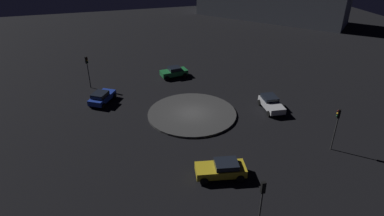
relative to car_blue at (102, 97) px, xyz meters
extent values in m
plane|color=black|center=(-10.01, 5.92, -0.78)|extent=(119.77, 119.77, 0.00)
cylinder|color=#383838|center=(-10.01, 5.92, -0.67)|extent=(10.37, 10.37, 0.24)
cube|color=#1E38A5|center=(-0.05, -0.09, -0.12)|extent=(3.61, 4.30, 0.64)
cube|color=black|center=(0.17, 0.27, 0.46)|extent=(2.36, 2.47, 0.53)
cylinder|color=black|center=(-0.03, -1.77, -0.44)|extent=(0.55, 0.69, 0.68)
cylinder|color=black|center=(-1.57, -0.82, -0.44)|extent=(0.55, 0.69, 0.68)
cylinder|color=black|center=(1.46, 0.64, -0.44)|extent=(0.55, 0.69, 0.68)
cylinder|color=black|center=(-0.08, 1.59, -0.44)|extent=(0.55, 0.69, 0.68)
cube|color=silver|center=(-19.48, 7.43, -0.09)|extent=(2.18, 4.20, 0.69)
cube|color=black|center=(-19.54, 6.68, 0.48)|extent=(1.79, 2.12, 0.45)
cylinder|color=black|center=(-20.28, 8.97, -0.44)|extent=(0.28, 0.71, 0.70)
cylinder|color=black|center=(-18.43, 8.81, -0.44)|extent=(0.28, 0.71, 0.70)
cylinder|color=black|center=(-20.52, 6.05, -0.44)|extent=(0.28, 0.71, 0.70)
cylinder|color=black|center=(-18.68, 5.90, -0.44)|extent=(0.28, 0.71, 0.70)
cube|color=#1E7238|center=(-10.50, -5.58, -0.10)|extent=(4.05, 2.24, 0.70)
cube|color=black|center=(-10.59, -5.60, 0.49)|extent=(1.86, 1.74, 0.48)
cylinder|color=black|center=(-11.76, -6.63, -0.45)|extent=(0.70, 0.31, 0.68)
cylinder|color=black|center=(-11.99, -4.91, -0.45)|extent=(0.70, 0.31, 0.68)
cylinder|color=black|center=(-9.01, -6.26, -0.45)|extent=(0.70, 0.31, 0.68)
cylinder|color=black|center=(-9.25, -4.54, -0.45)|extent=(0.70, 0.31, 0.68)
cube|color=gold|center=(-9.40, 17.21, -0.07)|extent=(4.60, 2.58, 0.71)
cube|color=black|center=(-9.88, 17.29, 0.51)|extent=(2.25, 1.96, 0.46)
cylinder|color=black|center=(-7.70, 17.87, -0.43)|extent=(0.74, 0.34, 0.71)
cylinder|color=black|center=(-8.02, 16.02, -0.43)|extent=(0.74, 0.34, 0.71)
cylinder|color=black|center=(-10.78, 18.40, -0.43)|extent=(0.74, 0.34, 0.71)
cylinder|color=black|center=(-11.10, 16.55, -0.43)|extent=(0.74, 0.34, 0.71)
cylinder|color=#2D2D2D|center=(-9.97, 23.50, 1.00)|extent=(0.12, 0.12, 3.57)
cube|color=black|center=(-9.97, 23.50, 3.23)|extent=(0.30, 0.22, 0.90)
sphere|color=#3F0C0C|center=(-9.97, 23.35, 3.50)|extent=(0.20, 0.20, 0.20)
sphere|color=#4C380F|center=(-9.97, 23.35, 3.23)|extent=(0.20, 0.20, 0.20)
sphere|color=#1EE53F|center=(-9.97, 23.35, 2.96)|extent=(0.20, 0.20, 0.20)
cylinder|color=#2D2D2D|center=(1.36, -5.01, 0.99)|extent=(0.12, 0.12, 3.55)
cube|color=black|center=(1.36, -5.01, 3.22)|extent=(0.37, 0.37, 0.90)
sphere|color=#3F0C0C|center=(1.26, -4.91, 3.49)|extent=(0.20, 0.20, 0.20)
sphere|color=yellow|center=(1.26, -4.91, 3.22)|extent=(0.20, 0.20, 0.20)
sphere|color=#0F3819|center=(1.26, -4.91, 2.95)|extent=(0.20, 0.20, 0.20)
cylinder|color=#2D2D2D|center=(-21.32, 16.36, 1.00)|extent=(0.12, 0.12, 3.57)
cube|color=black|center=(-21.32, 16.36, 3.24)|extent=(0.37, 0.37, 0.90)
sphere|color=#3F0C0C|center=(-21.21, 16.26, 3.51)|extent=(0.20, 0.20, 0.20)
sphere|color=yellow|center=(-21.21, 16.26, 3.24)|extent=(0.20, 0.20, 0.20)
sphere|color=#0F3819|center=(-21.21, 16.26, 2.97)|extent=(0.20, 0.20, 0.20)
cube|color=#8C939E|center=(-40.89, -34.69, 3.23)|extent=(31.23, 32.27, 8.04)
camera|label=1|loc=(-0.88, 38.27, 18.33)|focal=30.80mm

